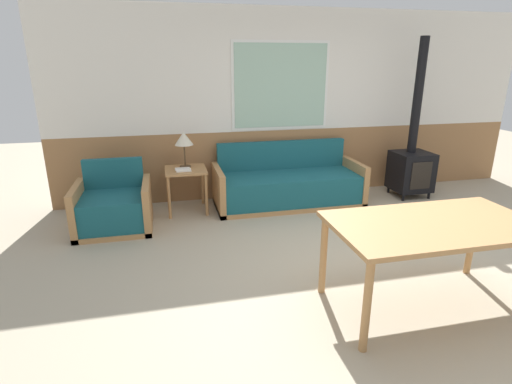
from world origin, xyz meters
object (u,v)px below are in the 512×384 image
(side_table, at_px, (186,176))
(wood_stove, at_px, (412,161))
(couch, at_px, (288,186))
(armchair, at_px, (114,208))
(dining_table, at_px, (433,231))
(table_lamp, at_px, (184,140))

(side_table, bearing_deg, wood_stove, -1.59)
(side_table, bearing_deg, couch, -1.42)
(armchair, xyz_separation_m, side_table, (0.91, 0.41, 0.24))
(couch, xyz_separation_m, dining_table, (0.35, -2.71, 0.42))
(table_lamp, bearing_deg, armchair, -151.15)
(side_table, distance_m, table_lamp, 0.49)
(wood_stove, bearing_deg, table_lamp, 176.79)
(table_lamp, xyz_separation_m, dining_table, (1.79, -2.84, -0.29))
(table_lamp, distance_m, wood_stove, 3.39)
(armchair, bearing_deg, dining_table, -43.08)
(couch, xyz_separation_m, side_table, (-1.44, 0.04, 0.23))
(table_lamp, bearing_deg, wood_stove, -3.21)
(side_table, relative_size, dining_table, 0.37)
(side_table, distance_m, dining_table, 3.28)
(table_lamp, xyz_separation_m, wood_stove, (3.36, -0.19, -0.43))
(couch, relative_size, table_lamp, 4.33)
(couch, bearing_deg, armchair, -170.95)
(side_table, height_order, table_lamp, table_lamp)
(armchair, height_order, dining_table, armchair)
(armchair, xyz_separation_m, dining_table, (2.71, -2.33, 0.43))
(couch, relative_size, wood_stove, 0.91)
(dining_table, xyz_separation_m, wood_stove, (1.57, 2.65, -0.14))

